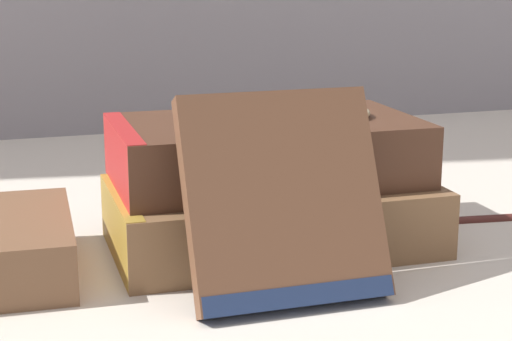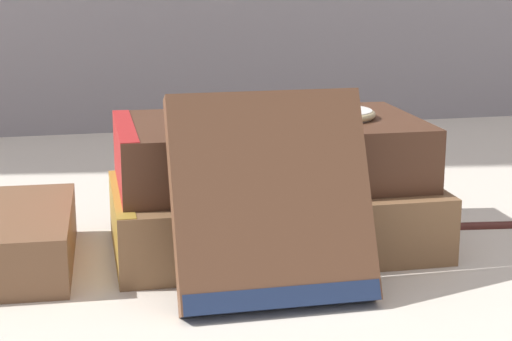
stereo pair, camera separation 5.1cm
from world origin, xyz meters
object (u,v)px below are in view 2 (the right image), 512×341
at_px(book_flat_bottom, 266,217).
at_px(fountain_pen, 496,222).
at_px(book_flat_top, 262,151).
at_px(book_leaning_front, 273,208).
at_px(reading_glasses, 190,198).
at_px(pocket_watch, 338,114).

relative_size(book_flat_bottom, fountain_pen, 1.61).
bearing_deg(book_flat_top, book_leaning_front, -98.37).
bearing_deg(reading_glasses, pocket_watch, -35.59).
relative_size(book_flat_top, pocket_watch, 3.82).
relative_size(book_flat_bottom, pocket_watch, 4.02).
xyz_separation_m(book_flat_top, book_leaning_front, (-0.02, -0.10, -0.01)).
height_order(pocket_watch, fountain_pen, pocket_watch).
relative_size(book_leaning_front, fountain_pen, 0.88).
height_order(pocket_watch, reading_glasses, pocket_watch).
bearing_deg(fountain_pen, book_leaning_front, -146.30).
distance_m(book_flat_bottom, reading_glasses, 0.14).
distance_m(book_flat_top, book_leaning_front, 0.10).
relative_size(book_flat_top, fountain_pen, 1.53).
height_order(reading_glasses, fountain_pen, fountain_pen).
height_order(book_flat_top, pocket_watch, pocket_watch).
distance_m(book_leaning_front, reading_glasses, 0.23).
bearing_deg(pocket_watch, book_flat_bottom, -170.55).
xyz_separation_m(pocket_watch, fountain_pen, (0.13, -0.00, -0.09)).
relative_size(book_flat_bottom, reading_glasses, 2.20).
bearing_deg(book_flat_top, fountain_pen, -0.35).
relative_size(book_flat_top, book_leaning_front, 1.74).
xyz_separation_m(book_flat_top, pocket_watch, (0.05, -0.00, 0.02)).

